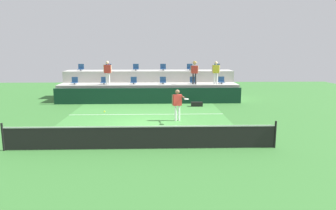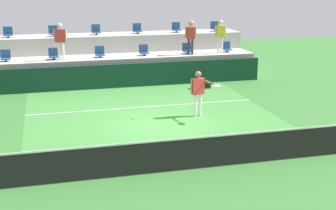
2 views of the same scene
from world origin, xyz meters
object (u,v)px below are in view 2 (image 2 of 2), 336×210
stadium_chair_upper_mid_left (96,30)px  stadium_chair_upper_mid_right (137,29)px  stadium_chair_lower_left (53,54)px  stadium_chair_lower_mid_left (100,53)px  stadium_chair_upper_far_left (8,33)px  tennis_player (199,89)px  spectator_in_grey (60,38)px  tennis_ball (133,118)px  stadium_chair_lower_right (187,49)px  stadium_chair_upper_right (176,28)px  spectator_with_hat (191,34)px  spectator_in_white (220,33)px  stadium_chair_lower_far_left (6,56)px  stadium_chair_upper_far_right (215,27)px  stadium_chair_upper_left (53,32)px  equipment_bag (202,85)px  stadium_chair_lower_far_right (227,48)px  stadium_chair_lower_mid_right (144,51)px

stadium_chair_upper_mid_left → stadium_chair_upper_mid_right: same height
stadium_chair_lower_left → stadium_chair_lower_mid_left: 2.15m
stadium_chair_lower_mid_left → stadium_chair_upper_far_left: (-4.20, 1.80, 0.85)m
tennis_player → spectator_in_grey: bearing=126.9°
stadium_chair_lower_left → tennis_ball: size_ratio=7.65×
stadium_chair_lower_right → stadium_chair_upper_mid_left: size_ratio=1.00×
stadium_chair_upper_far_left → tennis_player: (7.00, -8.33, -1.28)m
stadium_chair_upper_mid_right → stadium_chair_upper_right: bearing=0.0°
spectator_in_grey → spectator_with_hat: (6.20, -0.00, -0.01)m
spectator_in_white → stadium_chair_lower_far_left: bearing=177.8°
stadium_chair_lower_mid_left → stadium_chair_upper_far_left: size_ratio=1.00×
stadium_chair_lower_left → tennis_ball: (1.78, -10.60, -0.11)m
stadium_chair_upper_right → stadium_chair_upper_far_right: bearing=0.0°
stadium_chair_upper_left → tennis_ball: stadium_chair_upper_left is taller
tennis_ball → stadium_chair_lower_mid_left: bearing=88.0°
spectator_in_grey → stadium_chair_lower_far_left: bearing=171.1°
stadium_chair_upper_right → spectator_in_grey: spectator_in_grey is taller
stadium_chair_lower_left → stadium_chair_upper_mid_right: bearing=22.6°
stadium_chair_upper_mid_left → stadium_chair_upper_right: bearing=0.0°
stadium_chair_lower_left → stadium_chair_upper_mid_right: stadium_chair_upper_mid_right is taller
tennis_player → equipment_bag: bearing=69.6°
stadium_chair_lower_mid_left → stadium_chair_lower_right: size_ratio=1.00×
stadium_chair_lower_far_left → stadium_chair_lower_far_right: 10.71m
stadium_chair_upper_mid_left → stadium_chair_upper_far_right: bearing=0.0°
stadium_chair_upper_far_right → spectator_with_hat: size_ratio=0.31×
stadium_chair_upper_right → stadium_chair_upper_far_right: same height
spectator_in_grey → spectator_with_hat: spectator_in_grey is taller
stadium_chair_lower_mid_right → stadium_chair_upper_far_left: (-6.34, 1.80, 0.85)m
stadium_chair_upper_far_left → tennis_ball: bearing=-72.8°
stadium_chair_lower_far_left → stadium_chair_lower_mid_right: 6.41m
stadium_chair_upper_mid_left → spectator_with_hat: bearing=-26.7°
stadium_chair_lower_mid_left → spectator_with_hat: spectator_with_hat is taller
stadium_chair_lower_far_left → stadium_chair_lower_mid_left: size_ratio=1.00×
stadium_chair_upper_mid_left → spectator_in_grey: spectator_in_grey is taller
stadium_chair_upper_mid_right → spectator_with_hat: bearing=-44.6°
stadium_chair_upper_mid_right → tennis_ball: 12.69m
stadium_chair_lower_mid_left → equipment_bag: size_ratio=0.68×
stadium_chair_lower_far_left → spectator_in_grey: size_ratio=0.31×
stadium_chair_lower_right → spectator_in_grey: bearing=-176.4°
stadium_chair_upper_far_right → equipment_bag: 5.13m
tennis_ball → stadium_chair_upper_mid_right: bearing=78.4°
stadium_chair_upper_far_right → spectator_in_white: bearing=-103.0°
stadium_chair_upper_far_right → tennis_player: stadium_chair_upper_far_right is taller
tennis_player → stadium_chair_upper_left: bearing=120.3°
stadium_chair_upper_far_left → stadium_chair_lower_far_left: bearing=-92.2°
stadium_chair_lower_far_left → spectator_with_hat: bearing=-2.5°
tennis_player → stadium_chair_lower_mid_left: bearing=113.2°
equipment_bag → stadium_chair_lower_left: bearing=160.1°
spectator_with_hat → spectator_in_white: spectator_with_hat is taller
stadium_chair_upper_mid_left → spectator_in_white: 6.28m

